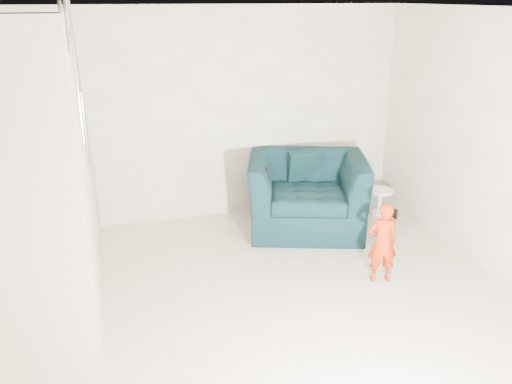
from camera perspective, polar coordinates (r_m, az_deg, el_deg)
The scene contains 10 objects.
floor at distance 5.01m, azimuth 2.18°, elevation -13.94°, with size 5.50×5.50×0.00m, color tan.
ceiling at distance 4.16m, azimuth 2.69°, elevation 18.64°, with size 5.50×5.50×0.00m, color silver.
back_wall at distance 6.97m, azimuth -4.73°, elevation 7.96°, with size 5.00×5.00×0.00m, color #A19683.
armchair at distance 6.80m, azimuth 5.36°, elevation -0.14°, with size 1.43×1.25×0.93m, color black.
toddler at distance 5.69m, azimuth 13.16°, elevation -5.18°, with size 0.31×0.21×0.86m, color #9A1604.
side_table at distance 7.49m, azimuth 12.91°, elevation -0.56°, with size 0.34×0.34×0.34m.
staircase at distance 4.91m, azimuth -22.68°, elevation -3.78°, with size 1.02×3.03×3.62m.
cushion at distance 7.06m, azimuth 5.11°, elevation 2.72°, with size 0.44×0.13×0.42m, color black.
throw at distance 6.62m, azimuth 0.56°, elevation 0.45°, with size 0.05×0.53×0.59m, color black.
phone at distance 5.58m, azimuth 14.47°, elevation -2.24°, with size 0.02×0.05×0.10m, color black.
Camera 1 is at (-1.32, -3.94, 2.80)m, focal length 38.00 mm.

